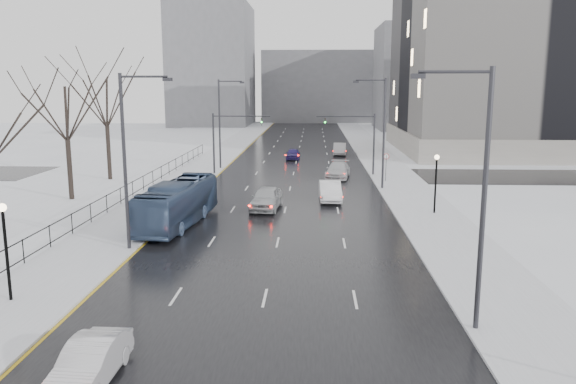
# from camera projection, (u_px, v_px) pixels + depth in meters

# --- Properties ---
(road) EXTENTS (16.00, 150.00, 0.04)m
(road) POSITION_uv_depth(u_px,v_px,m) (297.00, 160.00, 71.05)
(road) COLOR black
(road) RESTS_ON ground
(cross_road) EXTENTS (130.00, 10.00, 0.04)m
(cross_road) POSITION_uv_depth(u_px,v_px,m) (293.00, 175.00, 59.27)
(cross_road) COLOR black
(cross_road) RESTS_ON ground
(sidewalk_left) EXTENTS (5.00, 150.00, 0.16)m
(sidewalk_left) POSITION_uv_depth(u_px,v_px,m) (214.00, 159.00, 71.51)
(sidewalk_left) COLOR silver
(sidewalk_left) RESTS_ON ground
(sidewalk_right) EXTENTS (5.00, 150.00, 0.16)m
(sidewalk_right) POSITION_uv_depth(u_px,v_px,m) (380.00, 160.00, 70.57)
(sidewalk_right) COLOR silver
(sidewalk_right) RESTS_ON ground
(park_strip) EXTENTS (14.00, 150.00, 0.12)m
(park_strip) POSITION_uv_depth(u_px,v_px,m) (141.00, 159.00, 71.93)
(park_strip) COLOR white
(park_strip) RESTS_ON ground
(tree_park_d) EXTENTS (8.75, 8.75, 12.50)m
(tree_park_d) POSITION_uv_depth(u_px,v_px,m) (72.00, 200.00, 46.33)
(tree_park_d) COLOR black
(tree_park_d) RESTS_ON ground
(tree_park_e) EXTENTS (9.45, 9.45, 13.50)m
(tree_park_e) POSITION_uv_depth(u_px,v_px,m) (110.00, 180.00, 56.16)
(tree_park_e) COLOR black
(tree_park_e) RESTS_ON ground
(iron_fence) EXTENTS (0.06, 70.00, 1.30)m
(iron_fence) POSITION_uv_depth(u_px,v_px,m) (111.00, 200.00, 42.02)
(iron_fence) COLOR black
(iron_fence) RESTS_ON sidewalk_left
(streetlight_r_near) EXTENTS (2.95, 0.25, 10.00)m
(streetlight_r_near) POSITION_uv_depth(u_px,v_px,m) (478.00, 188.00, 20.57)
(streetlight_r_near) COLOR #2D2D33
(streetlight_r_near) RESTS_ON ground
(streetlight_r_mid) EXTENTS (2.95, 0.25, 10.00)m
(streetlight_r_mid) POSITION_uv_depth(u_px,v_px,m) (381.00, 128.00, 50.01)
(streetlight_r_mid) COLOR #2D2D33
(streetlight_r_mid) RESTS_ON ground
(streetlight_l_near) EXTENTS (2.95, 0.25, 10.00)m
(streetlight_l_near) POSITION_uv_depth(u_px,v_px,m) (128.00, 153.00, 31.11)
(streetlight_l_near) COLOR #2D2D33
(streetlight_l_near) RESTS_ON ground
(streetlight_l_far) EXTENTS (2.95, 0.25, 10.00)m
(streetlight_l_far) POSITION_uv_depth(u_px,v_px,m) (221.00, 119.00, 62.52)
(streetlight_l_far) COLOR #2D2D33
(streetlight_l_far) RESTS_ON ground
(lamppost_l) EXTENTS (0.36, 0.36, 4.28)m
(lamppost_l) POSITION_uv_depth(u_px,v_px,m) (5.00, 238.00, 23.88)
(lamppost_l) COLOR black
(lamppost_l) RESTS_ON sidewalk_left
(lamppost_r_mid) EXTENTS (0.36, 0.36, 4.28)m
(lamppost_r_mid) POSITION_uv_depth(u_px,v_px,m) (436.00, 175.00, 40.57)
(lamppost_r_mid) COLOR black
(lamppost_r_mid) RESTS_ON sidewalk_right
(mast_signal_right) EXTENTS (6.10, 0.33, 6.50)m
(mast_signal_right) POSITION_uv_depth(u_px,v_px,m) (364.00, 137.00, 58.18)
(mast_signal_right) COLOR #2D2D33
(mast_signal_right) RESTS_ON ground
(mast_signal_left) EXTENTS (6.10, 0.33, 6.50)m
(mast_signal_left) POSITION_uv_depth(u_px,v_px,m) (224.00, 136.00, 58.83)
(mast_signal_left) COLOR #2D2D33
(mast_signal_left) RESTS_ON ground
(no_uturn_sign) EXTENTS (0.60, 0.06, 2.70)m
(no_uturn_sign) POSITION_uv_depth(u_px,v_px,m) (386.00, 159.00, 54.51)
(no_uturn_sign) COLOR #2D2D33
(no_uturn_sign) RESTS_ON sidewalk_right
(civic_building) EXTENTS (41.00, 31.00, 24.80)m
(civic_building) POSITION_uv_depth(u_px,v_px,m) (547.00, 72.00, 79.18)
(civic_building) COLOR gray
(civic_building) RESTS_ON ground
(bldg_far_right) EXTENTS (24.00, 20.00, 22.00)m
(bldg_far_right) POSITION_uv_depth(u_px,v_px,m) (433.00, 78.00, 121.74)
(bldg_far_right) COLOR slate
(bldg_far_right) RESTS_ON ground
(bldg_far_left) EXTENTS (18.00, 22.00, 28.00)m
(bldg_far_left) POSITION_uv_depth(u_px,v_px,m) (213.00, 66.00, 133.22)
(bldg_far_left) COLOR slate
(bldg_far_left) RESTS_ON ground
(bldg_far_center) EXTENTS (30.00, 18.00, 18.00)m
(bldg_far_center) POSITION_uv_depth(u_px,v_px,m) (321.00, 87.00, 147.71)
(bldg_far_center) COLOR slate
(bldg_far_center) RESTS_ON ground
(sedan_left_near) EXTENTS (1.52, 4.18, 1.37)m
(sedan_left_near) POSITION_uv_depth(u_px,v_px,m) (90.00, 363.00, 17.67)
(sedan_left_near) COLOR silver
(sedan_left_near) RESTS_ON road
(bus) EXTENTS (3.59, 10.89, 2.98)m
(bus) POSITION_uv_depth(u_px,v_px,m) (178.00, 203.00, 37.82)
(bus) COLOR #374A6B
(bus) RESTS_ON road
(sedan_center_near) EXTENTS (2.52, 5.22, 1.72)m
(sedan_center_near) POSITION_uv_depth(u_px,v_px,m) (266.00, 198.00, 42.67)
(sedan_center_near) COLOR #AEB0B3
(sedan_center_near) RESTS_ON road
(sedan_right_near) EXTENTS (1.86, 4.97, 1.62)m
(sedan_right_near) POSITION_uv_depth(u_px,v_px,m) (330.00, 191.00, 45.84)
(sedan_right_near) COLOR white
(sedan_right_near) RESTS_ON road
(sedan_right_far) EXTENTS (2.96, 5.75, 1.59)m
(sedan_right_far) POSITION_uv_depth(u_px,v_px,m) (338.00, 170.00, 57.22)
(sedan_right_far) COLOR #BCBDC1
(sedan_right_far) RESTS_ON road
(sedan_center_far) EXTENTS (1.76, 4.14, 1.40)m
(sedan_center_far) POSITION_uv_depth(u_px,v_px,m) (293.00, 154.00, 71.81)
(sedan_center_far) COLOR navy
(sedan_center_far) RESTS_ON road
(sedan_right_distant) EXTENTS (1.99, 4.94, 1.59)m
(sedan_right_distant) POSITION_uv_depth(u_px,v_px,m) (340.00, 149.00, 76.38)
(sedan_right_distant) COLOR #A5A3A8
(sedan_right_distant) RESTS_ON road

